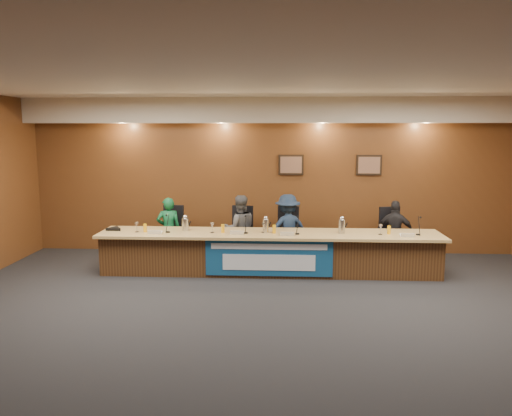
{
  "coord_description": "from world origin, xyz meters",
  "views": [
    {
      "loc": [
        0.22,
        -6.39,
        2.57
      ],
      "look_at": [
        -0.25,
        2.44,
        1.18
      ],
      "focal_mm": 35.0,
      "sensor_mm": 36.0,
      "label": 1
    }
  ],
  "objects_px": {
    "banner": "(269,258)",
    "office_chair_c": "(287,238)",
    "office_chair_a": "(170,236)",
    "panelist_b": "(240,229)",
    "panelist_c": "(287,229)",
    "carafe_mid": "(266,226)",
    "dais_body": "(269,254)",
    "panelist_d": "(395,233)",
    "speakerphone": "(115,229)",
    "office_chair_d": "(393,239)",
    "panelist_a": "(169,230)",
    "office_chair_b": "(240,237)",
    "carafe_right": "(342,226)",
    "carafe_left": "(185,224)"
  },
  "relations": [
    {
      "from": "dais_body",
      "to": "panelist_d",
      "type": "xyz_separation_m",
      "value": [
        2.38,
        0.68,
        0.27
      ]
    },
    {
      "from": "office_chair_c",
      "to": "speakerphone",
      "type": "relative_size",
      "value": 1.5
    },
    {
      "from": "carafe_mid",
      "to": "panelist_c",
      "type": "bearing_deg",
      "value": 61.38
    },
    {
      "from": "office_chair_a",
      "to": "office_chair_d",
      "type": "relative_size",
      "value": 1.0
    },
    {
      "from": "banner",
      "to": "office_chair_b",
      "type": "bearing_deg",
      "value": 116.53
    },
    {
      "from": "office_chair_a",
      "to": "carafe_right",
      "type": "xyz_separation_m",
      "value": [
        3.28,
        -0.82,
        0.39
      ]
    },
    {
      "from": "office_chair_a",
      "to": "office_chair_d",
      "type": "distance_m",
      "value": 4.38
    },
    {
      "from": "banner",
      "to": "carafe_left",
      "type": "height_order",
      "value": "carafe_left"
    },
    {
      "from": "office_chair_b",
      "to": "carafe_left",
      "type": "relative_size",
      "value": 2.15
    },
    {
      "from": "panelist_c",
      "to": "office_chair_c",
      "type": "relative_size",
      "value": 2.8
    },
    {
      "from": "dais_body",
      "to": "office_chair_d",
      "type": "distance_m",
      "value": 2.51
    },
    {
      "from": "panelist_b",
      "to": "panelist_c",
      "type": "height_order",
      "value": "panelist_c"
    },
    {
      "from": "office_chair_a",
      "to": "panelist_b",
      "type": "bearing_deg",
      "value": 5.34
    },
    {
      "from": "panelist_c",
      "to": "carafe_mid",
      "type": "distance_m",
      "value": 0.85
    },
    {
      "from": "panelist_a",
      "to": "panelist_b",
      "type": "bearing_deg",
      "value": 166.23
    },
    {
      "from": "office_chair_c",
      "to": "panelist_d",
      "type": "bearing_deg",
      "value": 2.18
    },
    {
      "from": "dais_body",
      "to": "panelist_c",
      "type": "xyz_separation_m",
      "value": [
        0.33,
        0.68,
        0.32
      ]
    },
    {
      "from": "panelist_b",
      "to": "carafe_mid",
      "type": "bearing_deg",
      "value": 112.49
    },
    {
      "from": "dais_body",
      "to": "office_chair_a",
      "type": "distance_m",
      "value": 2.14
    },
    {
      "from": "office_chair_a",
      "to": "office_chair_c",
      "type": "distance_m",
      "value": 2.32
    },
    {
      "from": "panelist_c",
      "to": "carafe_mid",
      "type": "relative_size",
      "value": 5.52
    },
    {
      "from": "office_chair_d",
      "to": "panelist_a",
      "type": "bearing_deg",
      "value": 168.02
    },
    {
      "from": "dais_body",
      "to": "panelist_c",
      "type": "relative_size",
      "value": 4.46
    },
    {
      "from": "dais_body",
      "to": "office_chair_c",
      "type": "relative_size",
      "value": 12.5
    },
    {
      "from": "panelist_c",
      "to": "panelist_d",
      "type": "relative_size",
      "value": 1.09
    },
    {
      "from": "carafe_right",
      "to": "panelist_a",
      "type": "bearing_deg",
      "value": 167.53
    },
    {
      "from": "office_chair_b",
      "to": "speakerphone",
      "type": "xyz_separation_m",
      "value": [
        -2.24,
        -0.76,
        0.3
      ]
    },
    {
      "from": "office_chair_b",
      "to": "carafe_mid",
      "type": "bearing_deg",
      "value": -49.02
    },
    {
      "from": "office_chair_d",
      "to": "carafe_mid",
      "type": "height_order",
      "value": "carafe_mid"
    },
    {
      "from": "panelist_c",
      "to": "panelist_d",
      "type": "height_order",
      "value": "panelist_c"
    },
    {
      "from": "carafe_right",
      "to": "panelist_c",
      "type": "bearing_deg",
      "value": 142.76
    },
    {
      "from": "panelist_a",
      "to": "panelist_d",
      "type": "bearing_deg",
      "value": 166.23
    },
    {
      "from": "office_chair_d",
      "to": "office_chair_b",
      "type": "bearing_deg",
      "value": 166.71
    },
    {
      "from": "office_chair_d",
      "to": "speakerphone",
      "type": "height_order",
      "value": "speakerphone"
    },
    {
      "from": "panelist_c",
      "to": "carafe_right",
      "type": "bearing_deg",
      "value": 124.07
    },
    {
      "from": "dais_body",
      "to": "office_chair_a",
      "type": "relative_size",
      "value": 12.5
    },
    {
      "from": "panelist_d",
      "to": "panelist_a",
      "type": "bearing_deg",
      "value": 13.69
    },
    {
      "from": "panelist_b",
      "to": "panelist_d",
      "type": "relative_size",
      "value": 1.07
    },
    {
      "from": "panelist_d",
      "to": "speakerphone",
      "type": "bearing_deg",
      "value": 20.91
    },
    {
      "from": "panelist_a",
      "to": "banner",
      "type": "bearing_deg",
      "value": 137.47
    },
    {
      "from": "panelist_a",
      "to": "panelist_c",
      "type": "relative_size",
      "value": 0.94
    },
    {
      "from": "banner",
      "to": "panelist_d",
      "type": "xyz_separation_m",
      "value": [
        2.38,
        1.09,
        0.24
      ]
    },
    {
      "from": "office_chair_c",
      "to": "carafe_left",
      "type": "distance_m",
      "value": 2.04
    },
    {
      "from": "office_chair_a",
      "to": "speakerphone",
      "type": "bearing_deg",
      "value": -128.6
    },
    {
      "from": "panelist_c",
      "to": "carafe_left",
      "type": "distance_m",
      "value": 1.98
    },
    {
      "from": "office_chair_b",
      "to": "speakerphone",
      "type": "bearing_deg",
      "value": -152.85
    },
    {
      "from": "office_chair_b",
      "to": "carafe_left",
      "type": "xyz_separation_m",
      "value": [
        -0.94,
        -0.72,
        0.38
      ]
    },
    {
      "from": "carafe_right",
      "to": "speakerphone",
      "type": "distance_m",
      "value": 4.12
    },
    {
      "from": "banner",
      "to": "office_chair_c",
      "type": "distance_m",
      "value": 1.24
    },
    {
      "from": "office_chair_d",
      "to": "panelist_c",
      "type": "bearing_deg",
      "value": 169.49
    }
  ]
}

